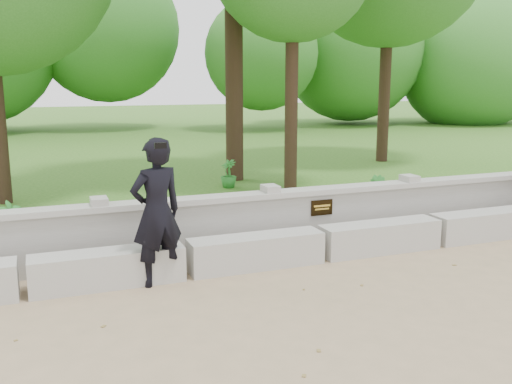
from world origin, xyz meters
The scene contains 8 objects.
ground centered at (0.00, 0.00, 0.00)m, with size 80.00×80.00×0.00m, color #9F8561.
lawn centered at (0.00, 14.00, 0.12)m, with size 40.00×22.00×0.25m, color #2A5A16.
concrete_bench centered at (0.00, 1.90, 0.22)m, with size 11.90×0.45×0.45m.
parapet_wall centered at (0.00, 2.60, 0.46)m, with size 12.50×0.35×0.90m.
man_main centered at (-2.40, 1.74, 0.94)m, with size 0.78×0.71×1.87m.
shrub_a centered at (-4.13, 3.30, 0.57)m, with size 0.34×0.23×0.65m, color #277427.
shrub_b centered at (1.90, 3.30, 0.57)m, with size 0.35×0.28×0.64m, color #277427.
shrub_d centered at (0.09, 6.38, 0.56)m, with size 0.34×0.31×0.61m, color #277427.
Camera 1 is at (-3.74, -5.15, 2.57)m, focal length 40.00 mm.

